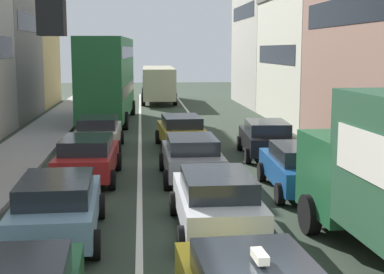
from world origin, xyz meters
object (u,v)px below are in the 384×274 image
(sedan_left_lane_third, at_px, (88,157))
(bus_far_queue_secondary, at_px, (158,81))
(sedan_centre_lane_second, at_px, (216,200))
(wagon_left_lane_second, at_px, (57,206))
(sedan_left_lane_fourth, at_px, (99,132))
(sedan_right_lane_behind_truck, at_px, (300,167))
(bus_mid_queue_primary, at_px, (108,76))
(coupe_centre_lane_fourth, at_px, (181,131))
(wagon_right_lane_far, at_px, (266,138))
(hatchback_centre_lane_third, at_px, (192,156))

(sedan_left_lane_third, bearing_deg, bus_far_queue_secondary, -4.84)
(sedan_centre_lane_second, bearing_deg, wagon_left_lane_second, 92.00)
(wagon_left_lane_second, xyz_separation_m, sedan_left_lane_fourth, (0.09, 11.80, 0.00))
(sedan_right_lane_behind_truck, bearing_deg, sedan_centre_lane_second, 141.57)
(sedan_centre_lane_second, distance_m, bus_mid_queue_primary, 21.59)
(sedan_left_lane_third, bearing_deg, coupe_centre_lane_fourth, -30.01)
(sedan_left_lane_third, bearing_deg, wagon_left_lane_second, -179.58)
(wagon_right_lane_far, bearing_deg, wagon_left_lane_second, 147.44)
(hatchback_centre_lane_third, xyz_separation_m, bus_far_queue_secondary, (-0.23, 28.72, 0.96))
(sedan_left_lane_fourth, bearing_deg, bus_far_queue_secondary, -7.80)
(sedan_centre_lane_second, bearing_deg, bus_far_queue_secondary, 0.13)
(sedan_centre_lane_second, distance_m, coupe_centre_lane_fourth, 11.68)
(sedan_right_lane_behind_truck, bearing_deg, sedan_left_lane_fourth, 42.14)
(sedan_left_lane_third, xyz_separation_m, sedan_left_lane_fourth, (-0.05, 5.76, 0.00))
(sedan_left_lane_fourth, height_order, wagon_right_lane_far, same)
(bus_far_queue_secondary, bearing_deg, coupe_centre_lane_fourth, -178.66)
(sedan_left_lane_third, xyz_separation_m, bus_mid_queue_primary, (-0.15, 15.29, 2.03))
(coupe_centre_lane_fourth, height_order, wagon_right_lane_far, same)
(bus_mid_queue_primary, distance_m, bus_far_queue_secondary, 13.70)
(hatchback_centre_lane_third, xyz_separation_m, coupe_centre_lane_fourth, (0.08, 6.01, 0.00))
(hatchback_centre_lane_third, distance_m, sedan_left_lane_third, 3.52)
(sedan_left_lane_third, bearing_deg, hatchback_centre_lane_third, -91.58)
(bus_far_queue_secondary, bearing_deg, sedan_left_lane_third, 174.00)
(wagon_right_lane_far, relative_size, bus_mid_queue_primary, 0.42)
(sedan_left_lane_fourth, bearing_deg, sedan_right_lane_behind_truck, -139.39)
(hatchback_centre_lane_third, bearing_deg, sedan_left_lane_third, 86.06)
(hatchback_centre_lane_third, bearing_deg, bus_mid_queue_primary, 12.68)
(sedan_left_lane_third, distance_m, coupe_centre_lane_fourth, 6.83)
(coupe_centre_lane_fourth, xyz_separation_m, sedan_left_lane_fourth, (-3.64, -0.04, 0.00))
(wagon_left_lane_second, distance_m, wagon_right_lane_far, 11.94)
(sedan_right_lane_behind_truck, relative_size, wagon_right_lane_far, 0.99)
(sedan_left_lane_third, height_order, bus_far_queue_secondary, bus_far_queue_secondary)
(sedan_right_lane_behind_truck, xyz_separation_m, bus_far_queue_secondary, (-3.41, 30.76, 0.96))
(sedan_left_lane_fourth, bearing_deg, sedan_left_lane_third, -179.02)
(wagon_left_lane_second, xyz_separation_m, bus_far_queue_secondary, (3.42, 34.55, 0.96))
(hatchback_centre_lane_third, relative_size, sedan_left_lane_third, 0.99)
(sedan_centre_lane_second, relative_size, wagon_left_lane_second, 0.99)
(bus_far_queue_secondary, bearing_deg, bus_mid_queue_primary, 165.99)
(wagon_left_lane_second, height_order, bus_far_queue_secondary, bus_far_queue_secondary)
(sedan_left_lane_fourth, distance_m, bus_far_queue_secondary, 23.01)
(sedan_left_lane_third, xyz_separation_m, wagon_right_lane_far, (6.94, 3.58, 0.00))
(wagon_left_lane_second, height_order, bus_mid_queue_primary, bus_mid_queue_primary)
(sedan_left_lane_fourth, height_order, bus_mid_queue_primary, bus_mid_queue_primary)
(hatchback_centre_lane_third, relative_size, wagon_right_lane_far, 0.98)
(sedan_left_lane_third, distance_m, sedan_right_lane_behind_truck, 7.07)
(sedan_left_lane_third, relative_size, wagon_right_lane_far, 0.99)
(wagon_left_lane_second, bearing_deg, sedan_right_lane_behind_truck, -62.78)
(wagon_left_lane_second, distance_m, hatchback_centre_lane_third, 6.88)
(sedan_left_lane_third, bearing_deg, sedan_centre_lane_second, -146.77)
(wagon_right_lane_far, xyz_separation_m, bus_mid_queue_primary, (-7.09, 11.71, 2.03))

